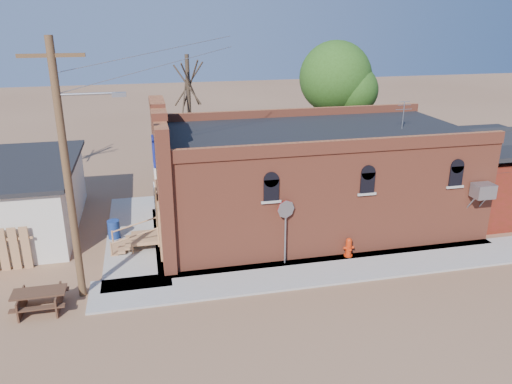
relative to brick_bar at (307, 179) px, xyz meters
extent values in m
plane|color=brown|center=(-1.64, -5.49, -2.34)|extent=(120.00, 120.00, 0.00)
cube|color=#9E9991|center=(-0.14, -4.59, -2.30)|extent=(19.00, 2.20, 0.08)
cube|color=#9E9991|center=(-7.94, 0.51, -2.30)|extent=(2.60, 10.00, 0.08)
cube|color=#A24931|center=(0.36, 0.01, -0.09)|extent=(14.00, 7.00, 4.50)
cube|color=black|center=(0.36, 0.01, 2.21)|extent=(13.80, 6.80, 0.12)
cube|color=#A24931|center=(-6.64, 0.01, 0.56)|extent=(0.50, 7.40, 5.80)
cube|color=navy|center=(-6.94, -1.19, 1.66)|extent=(0.08, 1.10, 1.56)
cube|color=gray|center=(6.46, -3.94, 0.26)|extent=(0.85, 0.65, 0.60)
cube|color=#59210F|center=(9.86, 0.01, -0.74)|extent=(5.00, 6.00, 3.20)
cylinder|color=#4E351F|center=(-9.84, -4.29, 2.16)|extent=(0.26, 0.26, 9.00)
cube|color=#4E351F|center=(-9.84, -4.29, 6.06)|extent=(2.00, 0.12, 0.12)
cylinder|color=gray|center=(-8.94, -4.29, 4.86)|extent=(1.80, 0.08, 0.08)
cube|color=gray|center=(-7.94, -4.29, 4.81)|extent=(0.45, 0.22, 0.14)
cylinder|color=#403225|center=(-4.64, 7.51, 1.41)|extent=(0.24, 0.24, 7.50)
cylinder|color=#403225|center=(4.36, 8.01, 0.81)|extent=(0.28, 0.28, 6.30)
sphere|color=#294E16|center=(4.36, 8.01, 3.61)|extent=(4.40, 4.40, 4.40)
cylinder|color=#BA290A|center=(0.66, -3.69, -2.23)|extent=(0.44, 0.44, 0.07)
cylinder|color=#BA290A|center=(0.66, -3.69, -1.88)|extent=(0.30, 0.30, 0.62)
sphere|color=#BA290A|center=(0.66, -3.69, -1.56)|extent=(0.25, 0.25, 0.25)
cylinder|color=#BA290A|center=(0.66, -3.85, -1.88)|extent=(0.14, 0.16, 0.11)
cylinder|color=#BA290A|center=(0.50, -3.69, -1.88)|extent=(0.16, 0.14, 0.11)
cylinder|color=#BA290A|center=(0.82, -3.69, -1.88)|extent=(0.16, 0.14, 0.11)
cylinder|color=gray|center=(-2.09, -3.69, -1.03)|extent=(0.08, 0.08, 2.46)
cylinder|color=gray|center=(-2.09, -3.72, 0.09)|extent=(0.72, 0.20, 0.74)
cylinder|color=#AA090E|center=(-2.09, -3.67, 0.09)|extent=(0.72, 0.20, 0.74)
cylinder|color=navy|center=(-8.90, 0.35, -1.85)|extent=(0.69, 0.69, 0.83)
cube|color=#472B1C|center=(-11.73, -5.00, -2.00)|extent=(0.06, 1.36, 0.68)
cube|color=#472B1C|center=(-10.56, -4.99, -2.00)|extent=(0.06, 1.36, 0.68)
cube|color=#472B1C|center=(-11.14, -4.99, -1.64)|extent=(1.75, 0.78, 0.06)
cube|color=#472B1C|center=(-11.14, -5.53, -1.93)|extent=(1.75, 0.25, 0.05)
cube|color=#472B1C|center=(-11.14, -4.46, -1.93)|extent=(1.75, 0.25, 0.05)
camera|label=1|loc=(-7.24, -21.03, 7.26)|focal=35.00mm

